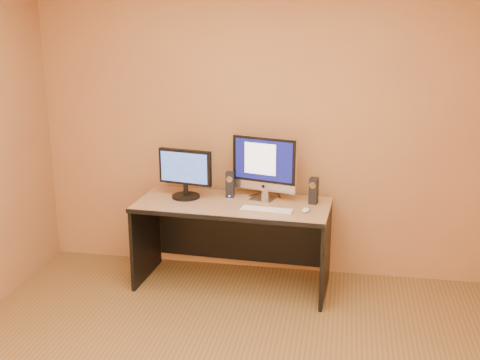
# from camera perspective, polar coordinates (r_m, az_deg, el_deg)

# --- Properties ---
(walls) EXTENTS (4.00, 4.00, 2.60)m
(walls) POSITION_cam_1_polar(r_m,az_deg,el_deg) (3.23, -2.34, -1.51)
(walls) COLOR #9F7140
(walls) RESTS_ON ground
(desk) EXTENTS (1.61, 0.77, 0.73)m
(desk) POSITION_cam_1_polar(r_m,az_deg,el_deg) (5.05, -0.70, -6.15)
(desk) COLOR #A57652
(desk) RESTS_ON ground
(imac) EXTENTS (0.60, 0.34, 0.54)m
(imac) POSITION_cam_1_polar(r_m,az_deg,el_deg) (4.95, 2.21, 1.14)
(imac) COLOR #B0AFB4
(imac) RESTS_ON desk
(second_monitor) EXTENTS (0.51, 0.32, 0.41)m
(second_monitor) POSITION_cam_1_polar(r_m,az_deg,el_deg) (5.03, -5.21, 0.59)
(second_monitor) COLOR black
(second_monitor) RESTS_ON desk
(speaker_left) EXTENTS (0.07, 0.07, 0.22)m
(speaker_left) POSITION_cam_1_polar(r_m,az_deg,el_deg) (5.06, -0.95, -0.42)
(speaker_left) COLOR black
(speaker_left) RESTS_ON desk
(speaker_right) EXTENTS (0.08, 0.08, 0.22)m
(speaker_right) POSITION_cam_1_polar(r_m,az_deg,el_deg) (4.92, 7.00, -1.02)
(speaker_right) COLOR black
(speaker_right) RESTS_ON desk
(keyboard) EXTENTS (0.43, 0.15, 0.02)m
(keyboard) POSITION_cam_1_polar(r_m,az_deg,el_deg) (4.74, 2.52, -2.84)
(keyboard) COLOR silver
(keyboard) RESTS_ON desk
(mouse) EXTENTS (0.08, 0.11, 0.04)m
(mouse) POSITION_cam_1_polar(r_m,az_deg,el_deg) (4.74, 6.27, -2.83)
(mouse) COLOR white
(mouse) RESTS_ON desk
(cable_a) EXTENTS (0.07, 0.21, 0.01)m
(cable_a) POSITION_cam_1_polar(r_m,az_deg,el_deg) (5.16, 3.65, -1.33)
(cable_a) COLOR black
(cable_a) RESTS_ON desk
(cable_b) EXTENTS (0.11, 0.15, 0.01)m
(cable_b) POSITION_cam_1_polar(r_m,az_deg,el_deg) (5.15, 1.59, -1.33)
(cable_b) COLOR black
(cable_b) RESTS_ON desk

